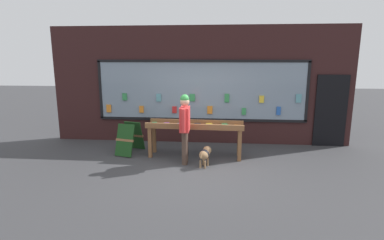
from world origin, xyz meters
name	(u,v)px	position (x,y,z in m)	size (l,w,h in m)	color
ground_plane	(192,169)	(0.00, 0.00, 0.00)	(40.00, 40.00, 0.00)	#38383A
shopfront_facade	(200,86)	(0.05, 2.39, 1.73)	(8.97, 0.29, 3.50)	#331919
display_table_main	(195,129)	(0.00, 0.96, 0.75)	(2.54, 0.70, 0.94)	brown
person_browsing	(185,124)	(-0.20, 0.39, 1.01)	(0.22, 0.68, 1.72)	#4C382D
small_dog	(205,154)	(0.30, 0.23, 0.31)	(0.33, 0.54, 0.46)	#99724C
sandwich_board_sign	(130,138)	(-1.79, 1.08, 0.43)	(0.67, 0.90, 0.83)	#193F19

